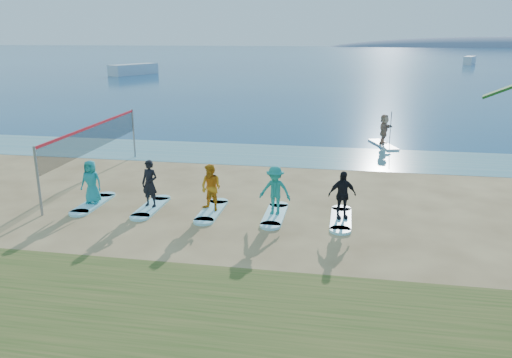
% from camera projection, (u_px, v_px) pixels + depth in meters
% --- Properties ---
extents(ground, '(600.00, 600.00, 0.00)m').
position_uv_depth(ground, '(203.00, 224.00, 16.82)').
color(ground, tan).
rests_on(ground, ground).
extents(shallow_water, '(600.00, 600.00, 0.00)m').
position_uv_depth(shallow_water, '(258.00, 154.00, 26.74)').
color(shallow_water, teal).
rests_on(shallow_water, ground).
extents(ocean, '(600.00, 600.00, 0.00)m').
position_uv_depth(ocean, '(336.00, 55.00, 168.10)').
color(ocean, navy).
rests_on(ocean, ground).
extents(island_ridge, '(220.00, 56.00, 18.00)m').
position_uv_depth(island_ridge, '(511.00, 47.00, 284.10)').
color(island_ridge, slate).
rests_on(island_ridge, ground).
extents(volleyball_net, '(0.49, 9.08, 2.50)m').
position_uv_depth(volleyball_net, '(94.00, 138.00, 21.42)').
color(volleyball_net, gray).
rests_on(volleyball_net, ground).
extents(paddleboard, '(1.62, 3.07, 0.12)m').
position_uv_depth(paddleboard, '(383.00, 145.00, 28.83)').
color(paddleboard, silver).
rests_on(paddleboard, ground).
extents(paddleboarder, '(1.08, 1.65, 1.71)m').
position_uv_depth(paddleboarder, '(384.00, 129.00, 28.58)').
color(paddleboarder, tan).
rests_on(paddleboarder, paddleboard).
extents(boat_offshore_a, '(5.65, 9.20, 1.71)m').
position_uv_depth(boat_offshore_a, '(134.00, 75.00, 81.66)').
color(boat_offshore_a, silver).
rests_on(boat_offshore_a, ground).
extents(boat_offshore_b, '(3.82, 6.43, 1.79)m').
position_uv_depth(boat_offshore_b, '(469.00, 65.00, 110.97)').
color(boat_offshore_b, silver).
rests_on(boat_offshore_b, ground).
extents(surfboard_0, '(0.70, 2.20, 0.09)m').
position_uv_depth(surfboard_0, '(93.00, 204.00, 18.75)').
color(surfboard_0, '#A4F7FF').
rests_on(surfboard_0, ground).
extents(student_0, '(0.80, 0.52, 1.63)m').
position_uv_depth(student_0, '(91.00, 182.00, 18.51)').
color(student_0, teal).
rests_on(student_0, surfboard_0).
extents(surfboard_1, '(0.70, 2.20, 0.09)m').
position_uv_depth(surfboard_1, '(151.00, 207.00, 18.35)').
color(surfboard_1, '#A4F7FF').
rests_on(surfboard_1, ground).
extents(student_1, '(0.71, 0.54, 1.73)m').
position_uv_depth(student_1, '(150.00, 184.00, 18.10)').
color(student_1, black).
rests_on(student_1, surfboard_1).
extents(surfboard_2, '(0.70, 2.20, 0.09)m').
position_uv_depth(surfboard_2, '(212.00, 211.00, 17.96)').
color(surfboard_2, '#A4F7FF').
rests_on(surfboard_2, ground).
extents(student_2, '(0.99, 0.89, 1.67)m').
position_uv_depth(student_2, '(211.00, 188.00, 17.71)').
color(student_2, orange).
rests_on(student_2, surfboard_2).
extents(surfboard_3, '(0.70, 2.20, 0.09)m').
position_uv_depth(surfboard_3, '(275.00, 215.00, 17.56)').
color(surfboard_3, '#A4F7FF').
rests_on(surfboard_3, ground).
extents(student_3, '(1.18, 0.78, 1.72)m').
position_uv_depth(student_3, '(275.00, 190.00, 17.31)').
color(student_3, '#1C8A7C').
rests_on(student_3, surfboard_3).
extents(surfboard_4, '(0.70, 2.20, 0.09)m').
position_uv_depth(surfboard_4, '(341.00, 219.00, 17.16)').
color(surfboard_4, '#A4F7FF').
rests_on(surfboard_4, ground).
extents(student_4, '(1.05, 0.71, 1.66)m').
position_uv_depth(student_4, '(342.00, 195.00, 16.92)').
color(student_4, black).
rests_on(student_4, surfboard_4).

